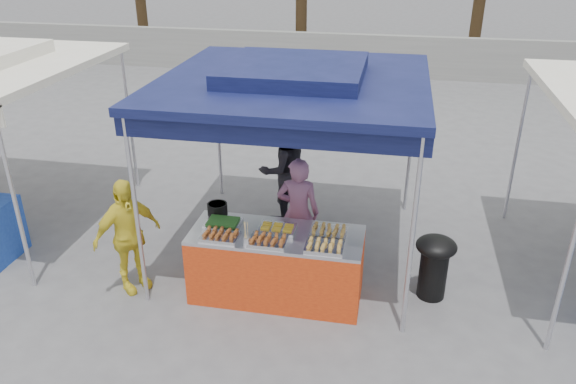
% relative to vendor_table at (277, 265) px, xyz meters
% --- Properties ---
extents(ground_plane, '(80.00, 80.00, 0.00)m').
position_rel_vendor_table_xyz_m(ground_plane, '(0.00, 0.10, -0.43)').
color(ground_plane, '#5D5D60').
extents(back_wall, '(40.00, 0.25, 1.20)m').
position_rel_vendor_table_xyz_m(back_wall, '(0.00, 11.10, 0.17)').
color(back_wall, gray).
rests_on(back_wall, ground_plane).
extents(main_canopy, '(3.20, 3.20, 2.57)m').
position_rel_vendor_table_xyz_m(main_canopy, '(0.00, 1.07, 1.94)').
color(main_canopy, silver).
rests_on(main_canopy, ground_plane).
extents(vendor_table, '(2.00, 0.80, 0.85)m').
position_rel_vendor_table_xyz_m(vendor_table, '(0.00, 0.00, 0.00)').
color(vendor_table, red).
rests_on(vendor_table, ground_plane).
extents(food_tray_fl, '(0.42, 0.30, 0.07)m').
position_rel_vendor_table_xyz_m(food_tray_fl, '(-0.60, -0.23, 0.46)').
color(food_tray_fl, silver).
rests_on(food_tray_fl, vendor_table).
extents(food_tray_fm, '(0.42, 0.30, 0.07)m').
position_rel_vendor_table_xyz_m(food_tray_fm, '(-0.04, -0.24, 0.46)').
color(food_tray_fm, silver).
rests_on(food_tray_fm, vendor_table).
extents(food_tray_fr, '(0.42, 0.30, 0.07)m').
position_rel_vendor_table_xyz_m(food_tray_fr, '(0.59, -0.24, 0.46)').
color(food_tray_fr, silver).
rests_on(food_tray_fr, vendor_table).
extents(food_tray_bl, '(0.42, 0.30, 0.07)m').
position_rel_vendor_table_xyz_m(food_tray_bl, '(-0.65, 0.05, 0.46)').
color(food_tray_bl, silver).
rests_on(food_tray_bl, vendor_table).
extents(food_tray_bm, '(0.42, 0.30, 0.07)m').
position_rel_vendor_table_xyz_m(food_tray_bm, '(0.00, 0.06, 0.46)').
color(food_tray_bm, silver).
rests_on(food_tray_bm, vendor_table).
extents(food_tray_br, '(0.42, 0.30, 0.07)m').
position_rel_vendor_table_xyz_m(food_tray_br, '(0.60, 0.10, 0.46)').
color(food_tray_br, silver).
rests_on(food_tray_br, vendor_table).
extents(cooking_pot, '(0.25, 0.25, 0.14)m').
position_rel_vendor_table_xyz_m(cooking_pot, '(-0.81, 0.33, 0.50)').
color(cooking_pot, black).
rests_on(cooking_pot, vendor_table).
extents(skewer_cup, '(0.08, 0.08, 0.10)m').
position_rel_vendor_table_xyz_m(skewer_cup, '(-0.26, -0.32, 0.48)').
color(skewer_cup, silver).
rests_on(skewer_cup, vendor_table).
extents(wok_burner, '(0.48, 0.48, 0.80)m').
position_rel_vendor_table_xyz_m(wok_burner, '(1.83, 0.34, 0.05)').
color(wok_burner, black).
rests_on(wok_burner, ground_plane).
extents(crate_left, '(0.50, 0.35, 0.30)m').
position_rel_vendor_table_xyz_m(crate_left, '(-0.40, 0.60, -0.28)').
color(crate_left, '#142EA8').
rests_on(crate_left, ground_plane).
extents(crate_right, '(0.47, 0.33, 0.28)m').
position_rel_vendor_table_xyz_m(crate_right, '(0.23, 0.70, -0.28)').
color(crate_right, '#142EA8').
rests_on(crate_right, ground_plane).
extents(crate_stacked, '(0.46, 0.32, 0.27)m').
position_rel_vendor_table_xyz_m(crate_stacked, '(0.23, 0.70, -0.01)').
color(crate_stacked, '#142EA8').
rests_on(crate_stacked, crate_right).
extents(vendor_woman, '(0.56, 0.38, 1.49)m').
position_rel_vendor_table_xyz_m(vendor_woman, '(0.12, 0.75, 0.32)').
color(vendor_woman, '#8E5A7F').
rests_on(vendor_woman, ground_plane).
extents(helper_man, '(0.97, 0.95, 1.58)m').
position_rel_vendor_table_xyz_m(helper_man, '(-0.32, 1.97, 0.37)').
color(helper_man, black).
rests_on(helper_man, ground_plane).
extents(customer_person, '(0.80, 0.89, 1.45)m').
position_rel_vendor_table_xyz_m(customer_person, '(-1.76, -0.19, 0.30)').
color(customer_person, yellow).
rests_on(customer_person, ground_plane).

